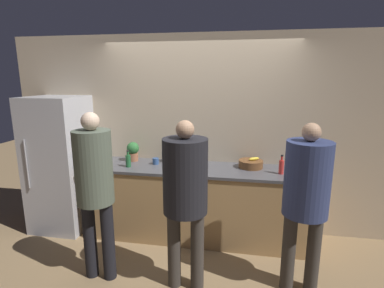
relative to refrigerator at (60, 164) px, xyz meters
name	(u,v)px	position (x,y,z in m)	size (l,w,h in m)	color
ground_plane	(190,251)	(1.85, -0.35, -0.90)	(14.00, 14.00, 0.00)	#8C704C
wall_back	(199,134)	(1.85, 0.37, 0.40)	(5.20, 0.06, 2.60)	#C6B293
counter	(195,202)	(1.85, 0.04, -0.43)	(2.82, 0.70, 0.94)	tan
refrigerator	(60,164)	(0.00, 0.00, 0.00)	(0.70, 0.73, 1.81)	#B7B7BC
person_left	(95,182)	(1.02, -0.96, 0.14)	(0.36, 0.36, 1.73)	black
person_center	(185,188)	(1.93, -0.95, 0.14)	(0.42, 0.42, 1.68)	#38332D
person_right	(306,191)	(3.03, -0.80, 0.12)	(0.41, 0.41, 1.66)	#38332D
fruit_bowl	(251,164)	(2.54, 0.15, 0.09)	(0.30, 0.30, 0.13)	brown
utensil_crock	(165,157)	(1.42, 0.23, 0.11)	(0.10, 0.10, 0.24)	#3D424C
bottle_red	(281,166)	(2.89, -0.05, 0.13)	(0.06, 0.06, 0.23)	red
bottle_green	(128,160)	(1.02, -0.09, 0.12)	(0.07, 0.07, 0.22)	#236033
cup_blue	(156,161)	(1.32, 0.08, 0.08)	(0.08, 0.08, 0.08)	#335184
potted_plant	(133,151)	(0.98, 0.18, 0.18)	(0.16, 0.16, 0.26)	#9E6042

